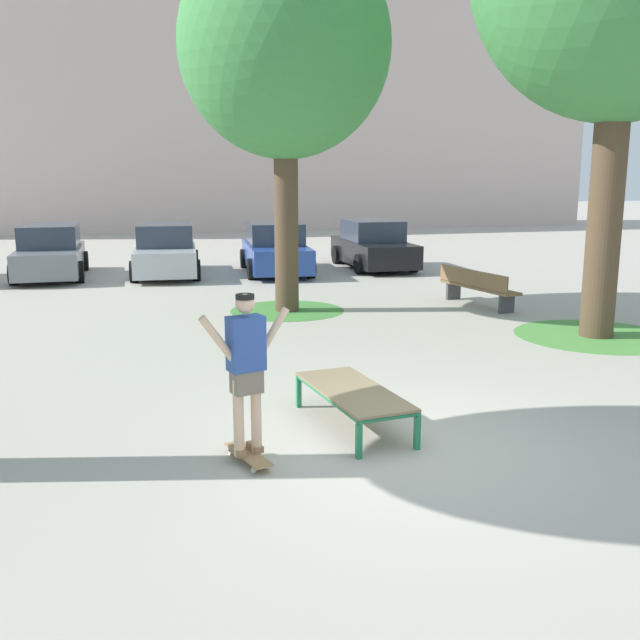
{
  "coord_description": "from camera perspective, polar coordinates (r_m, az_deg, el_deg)",
  "views": [
    {
      "loc": [
        -2.89,
        -6.88,
        2.97
      ],
      "look_at": [
        -0.38,
        2.38,
        1.0
      ],
      "focal_mm": 40.4,
      "sensor_mm": 36.0,
      "label": 1
    }
  ],
  "objects": [
    {
      "name": "ground_plane",
      "position": [
        8.03,
        7.17,
        -10.2
      ],
      "size": [
        120.0,
        120.0,
        0.0
      ],
      "primitive_type": "plane",
      "color": "#B2AA9E"
    },
    {
      "name": "building_facade",
      "position": [
        39.53,
        -5.98,
        16.49
      ],
      "size": [
        38.18,
        4.0,
        12.76
      ],
      "primitive_type": "cube",
      "color": "beige",
      "rests_on": "ground"
    },
    {
      "name": "skate_box",
      "position": [
        8.55,
        2.64,
        -5.81
      ],
      "size": [
        0.98,
        1.98,
        0.46
      ],
      "color": "#237A4C",
      "rests_on": "ground"
    },
    {
      "name": "skateboard",
      "position": [
        7.68,
        -5.7,
        -10.59
      ],
      "size": [
        0.41,
        0.82,
        0.09
      ],
      "color": "#9E754C",
      "rests_on": "ground"
    },
    {
      "name": "skater",
      "position": [
        7.37,
        -5.86,
        -3.4
      ],
      "size": [
        0.98,
        0.38,
        1.69
      ],
      "color": "beige",
      "rests_on": "skateboard"
    },
    {
      "name": "grass_patch_near_right",
      "position": [
        14.29,
        20.99,
        -1.16
      ],
      "size": [
        2.96,
        2.96,
        0.01
      ],
      "primitive_type": "cylinder",
      "color": "#519342",
      "rests_on": "ground"
    },
    {
      "name": "tree_mid_back",
      "position": [
        15.73,
        -2.81,
        20.8
      ],
      "size": [
        4.37,
        4.37,
        7.82
      ],
      "color": "brown",
      "rests_on": "ground"
    },
    {
      "name": "grass_patch_mid_back",
      "position": [
        15.8,
        -2.62,
        0.77
      ],
      "size": [
        2.5,
        2.5,
        0.01
      ],
      "primitive_type": "cylinder",
      "color": "#47893D",
      "rests_on": "ground"
    },
    {
      "name": "car_grey",
      "position": [
        22.19,
        -20.58,
        4.96
      ],
      "size": [
        1.92,
        4.2,
        1.5
      ],
      "color": "slate",
      "rests_on": "ground"
    },
    {
      "name": "car_silver",
      "position": [
        21.72,
        -12.13,
        5.32
      ],
      "size": [
        2.15,
        4.32,
        1.5
      ],
      "color": "#B7BABF",
      "rests_on": "ground"
    },
    {
      "name": "car_blue",
      "position": [
        21.81,
        -3.55,
        5.58
      ],
      "size": [
        2.17,
        4.32,
        1.5
      ],
      "color": "#28479E",
      "rests_on": "ground"
    },
    {
      "name": "car_black",
      "position": [
        22.99,
        4.23,
        5.87
      ],
      "size": [
        2.0,
        4.24,
        1.5
      ],
      "color": "black",
      "rests_on": "ground"
    },
    {
      "name": "park_bench",
      "position": [
        16.64,
        12.33,
        2.61
      ],
      "size": [
        0.87,
        2.44,
        0.83
      ],
      "color": "brown",
      "rests_on": "ground"
    }
  ]
}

